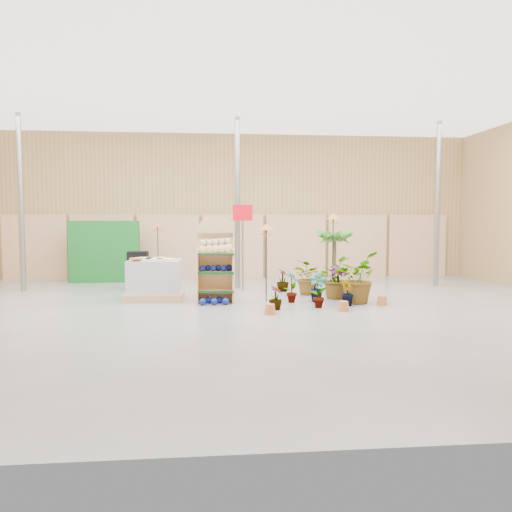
{
  "coord_description": "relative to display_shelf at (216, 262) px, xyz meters",
  "views": [
    {
      "loc": [
        -0.78,
        -9.7,
        1.79
      ],
      "look_at": [
        0.3,
        1.5,
        1.0
      ],
      "focal_mm": 35.0,
      "sensor_mm": 36.0,
      "label": 1
    }
  ],
  "objects": [
    {
      "name": "pallet_stack",
      "position": [
        -1.38,
        0.48,
        -0.43
      ],
      "size": [
        1.31,
        1.11,
        0.95
      ],
      "rotation": [
        0.0,
        0.0,
        -0.03
      ],
      "color": "tan",
      "rests_on": "ground"
    },
    {
      "name": "bird_table_back",
      "position": [
        -1.61,
        3.55,
        0.75
      ],
      "size": [
        0.34,
        0.34,
        1.76
      ],
      "color": "black",
      "rests_on": "ground"
    },
    {
      "name": "teddy_bears",
      "position": [
        0.03,
        -0.09,
        0.34
      ],
      "size": [
        0.72,
        0.2,
        0.31
      ],
      "color": "beige",
      "rests_on": "display_shelf"
    },
    {
      "name": "potted_plant_8",
      "position": [
        2.09,
        -0.97,
        -0.52
      ],
      "size": [
        0.44,
        0.35,
        0.73
      ],
      "primitive_type": "imported",
      "rotation": [
        0.0,
        0.0,
        6.03
      ],
      "color": "#377C23",
      "rests_on": "ground"
    },
    {
      "name": "potted_plant_6",
      "position": [
        2.28,
        0.85,
        -0.46
      ],
      "size": [
        0.9,
        0.96,
        0.85
      ],
      "primitive_type": "imported",
      "rotation": [
        0.0,
        0.0,
        5.1
      ],
      "color": "#377C23",
      "rests_on": "ground"
    },
    {
      "name": "offer_sign",
      "position": [
        0.72,
        1.66,
        0.69
      ],
      "size": [
        0.5,
        0.08,
        2.2
      ],
      "color": "gray",
      "rests_on": "ground"
    },
    {
      "name": "display_shelf",
      "position": [
        0.0,
        0.0,
        0.0
      ],
      "size": [
        0.85,
        0.58,
        1.93
      ],
      "rotation": [
        0.0,
        0.0,
        -0.09
      ],
      "color": "tan",
      "rests_on": "ground"
    },
    {
      "name": "potted_plant_4",
      "position": [
        3.55,
        0.85,
        -0.57
      ],
      "size": [
        0.33,
        0.39,
        0.63
      ],
      "primitive_type": "imported",
      "rotation": [
        0.0,
        0.0,
        4.36
      ],
      "color": "#377C23",
      "rests_on": "ground"
    },
    {
      "name": "potted_plant_11",
      "position": [
        1.72,
        1.49,
        -0.6
      ],
      "size": [
        0.4,
        0.4,
        0.57
      ],
      "primitive_type": "imported",
      "rotation": [
        0.0,
        0.0,
        1.28
      ],
      "color": "#377C23",
      "rests_on": "ground"
    },
    {
      "name": "gazing_balls_floor",
      "position": [
        -0.04,
        -0.37,
        -0.81
      ],
      "size": [
        0.63,
        0.39,
        0.15
      ],
      "color": "navy",
      "rests_on": "ground"
    },
    {
      "name": "room",
      "position": [
        0.62,
        -0.41,
        1.33
      ],
      "size": [
        15.2,
        12.1,
        4.7
      ],
      "color": "slate",
      "rests_on": "ground"
    },
    {
      "name": "potted_plant_2",
      "position": [
        2.74,
        0.23,
        -0.41
      ],
      "size": [
        0.77,
        0.88,
        0.95
      ],
      "primitive_type": "imported",
      "rotation": [
        0.0,
        0.0,
        1.6
      ],
      "color": "#377C23",
      "rests_on": "ground"
    },
    {
      "name": "potted_plant_10",
      "position": [
        3.06,
        -0.43,
        -0.32
      ],
      "size": [
        1.23,
        1.29,
        1.12
      ],
      "primitive_type": "imported",
      "rotation": [
        0.0,
        0.0,
        1.11
      ],
      "color": "#377C23",
      "rests_on": "ground"
    },
    {
      "name": "potted_plant_9",
      "position": [
        2.76,
        -0.85,
        -0.59
      ],
      "size": [
        0.26,
        0.32,
        0.58
      ],
      "primitive_type": "imported",
      "rotation": [
        0.0,
        0.0,
        4.7
      ],
      "color": "#377C23",
      "rests_on": "ground"
    },
    {
      "name": "potted_plant_1",
      "position": [
        2.25,
        -0.27,
        -0.56
      ],
      "size": [
        0.45,
        0.43,
        0.65
      ],
      "primitive_type": "imported",
      "rotation": [
        0.0,
        0.0,
        5.8
      ],
      "color": "#377C23",
      "rests_on": "ground"
    },
    {
      "name": "bird_table_right",
      "position": [
        2.85,
        0.79,
        0.95
      ],
      "size": [
        0.34,
        0.34,
        1.97
      ],
      "color": "black",
      "rests_on": "ground"
    },
    {
      "name": "palm",
      "position": [
        2.99,
        1.23,
        0.52
      ],
      "size": [
        0.7,
        0.7,
        1.66
      ],
      "color": "brown",
      "rests_on": "ground"
    },
    {
      "name": "potted_plant_0",
      "position": [
        1.66,
        -0.28,
        -0.52
      ],
      "size": [
        0.42,
        0.47,
        0.74
      ],
      "primitive_type": "imported",
      "rotation": [
        0.0,
        0.0,
        1.06
      ],
      "color": "#377C23",
      "rests_on": "ground"
    },
    {
      "name": "potted_plant_7",
      "position": [
        1.19,
        -1.1,
        -0.64
      ],
      "size": [
        0.38,
        0.38,
        0.49
      ],
      "primitive_type": "imported",
      "rotation": [
        0.0,
        0.0,
        1.02
      ],
      "color": "#377C23",
      "rests_on": "ground"
    },
    {
      "name": "potted_plant_3",
      "position": [
        2.8,
        0.17,
        -0.5
      ],
      "size": [
        0.51,
        0.51,
        0.77
      ],
      "primitive_type": "imported",
      "rotation": [
        0.0,
        0.0,
        0.21
      ],
      "color": "#377C23",
      "rests_on": "ground"
    },
    {
      "name": "gazing_balls_shelf",
      "position": [
        0.0,
        -0.11,
        -0.12
      ],
      "size": [
        0.71,
        0.24,
        0.13
      ],
      "color": "navy",
      "rests_on": "display_shelf"
    },
    {
      "name": "trellis_stock",
      "position": [
        -3.18,
        3.88,
        0.02
      ],
      "size": [
        2.0,
        0.3,
        1.8
      ],
      "primitive_type": "cube",
      "color": "#146420",
      "rests_on": "ground"
    },
    {
      "name": "charcoal_planters",
      "position": [
        -1.99,
        2.17,
        -0.38
      ],
      "size": [
        0.5,
        0.5,
        1.0
      ],
      "color": "black",
      "rests_on": "ground"
    },
    {
      "name": "bird_table_front",
      "position": [
        1.12,
        -0.08,
        0.72
      ],
      "size": [
        0.34,
        0.34,
        1.73
      ],
      "color": "black",
      "rests_on": "ground"
    }
  ]
}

